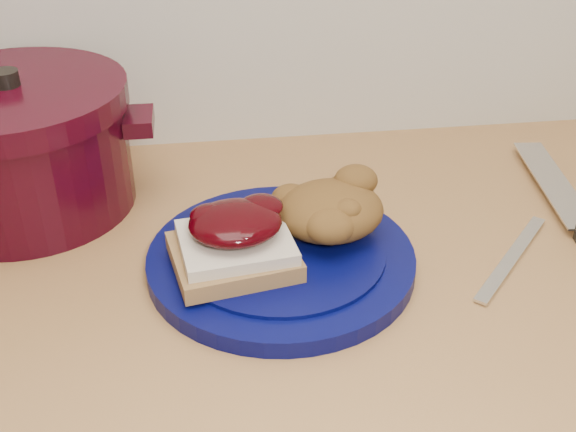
{
  "coord_description": "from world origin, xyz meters",
  "views": [
    {
      "loc": [
        -0.13,
        0.88,
        1.35
      ],
      "look_at": [
        -0.04,
        1.51,
        0.95
      ],
      "focal_mm": 45.0,
      "sensor_mm": 36.0,
      "label": 1
    }
  ],
  "objects": [
    {
      "name": "dutch_oven",
      "position": [
        -0.33,
        1.66,
        0.98
      ],
      "size": [
        0.31,
        0.26,
        0.17
      ],
      "rotation": [
        0.0,
        0.0,
        -0.01
      ],
      "color": "black",
      "rests_on": "wood_countertop"
    },
    {
      "name": "stuffing_mound",
      "position": [
        0.0,
        1.51,
        0.95
      ],
      "size": [
        0.12,
        0.11,
        0.06
      ],
      "primitive_type": "ellipsoid",
      "rotation": [
        0.0,
        0.0,
        0.08
      ],
      "color": "brown",
      "rests_on": "plate"
    },
    {
      "name": "sandwich",
      "position": [
        -0.1,
        1.47,
        0.95
      ],
      "size": [
        0.13,
        0.12,
        0.06
      ],
      "rotation": [
        0.0,
        0.0,
        0.08
      ],
      "color": "olive",
      "rests_on": "plate"
    },
    {
      "name": "plate",
      "position": [
        -0.05,
        1.49,
        0.91
      ],
      "size": [
        0.3,
        0.3,
        0.02
      ],
      "primitive_type": "cylinder",
      "rotation": [
        0.0,
        0.0,
        0.08
      ],
      "color": "#04073F",
      "rests_on": "wood_countertop"
    },
    {
      "name": "pepper_grinder",
      "position": [
        -0.33,
        1.66,
        0.96
      ],
      "size": [
        0.06,
        0.06,
        0.12
      ],
      "rotation": [
        0.0,
        0.0,
        -0.21
      ],
      "color": "black",
      "rests_on": "wood_countertop"
    },
    {
      "name": "butter_knife",
      "position": [
        0.19,
        1.47,
        0.9
      ],
      "size": [
        0.13,
        0.15,
        0.0
      ],
      "primitive_type": "cube",
      "rotation": [
        0.0,
        0.0,
        0.84
      ],
      "color": "silver",
      "rests_on": "wood_countertop"
    }
  ]
}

